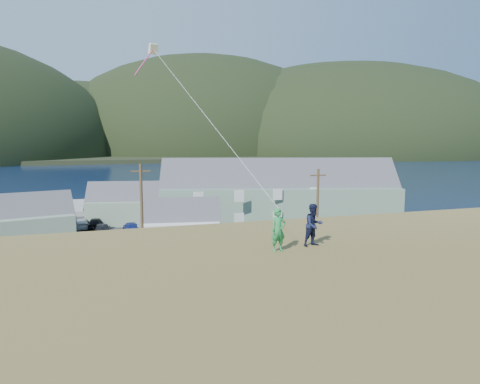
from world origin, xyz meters
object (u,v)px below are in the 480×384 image
object	(u,v)px
lodge	(279,195)
shed_palegreen_near	(27,222)
shed_palegreen_far	(127,204)
kite_flyer_green	(278,230)
shed_white	(181,226)
kite_flyer_navy	(314,225)
wharf	(92,207)

from	to	relation	value
lodge	shed_palegreen_near	world-z (taller)	lodge
shed_palegreen_far	kite_flyer_green	world-z (taller)	kite_flyer_green
shed_palegreen_near	kite_flyer_green	world-z (taller)	kite_flyer_green
shed_palegreen_near	kite_flyer_green	size ratio (longest dim) A/B	6.03
shed_white	kite_flyer_green	xyz separation A→B (m)	(-0.71, -28.51, 5.53)
kite_flyer_green	kite_flyer_navy	distance (m)	1.84
lodge	wharf	bearing A→B (deg)	153.78
shed_palegreen_near	shed_palegreen_far	xyz separation A→B (m)	(11.06, 9.14, 0.08)
lodge	kite_flyer_navy	size ratio (longest dim) A/B	17.84
shed_white	kite_flyer_navy	xyz separation A→B (m)	(1.09, -28.11, 5.56)
wharf	shed_palegreen_near	distance (m)	24.04
wharf	shed_palegreen_near	bearing A→B (deg)	-104.35
shed_palegreen_near	lodge	bearing A→B (deg)	-10.63
shed_palegreen_far	kite_flyer_green	xyz separation A→B (m)	(4.18, -44.83, 5.37)
kite_flyer_green	kite_flyer_navy	world-z (taller)	kite_flyer_navy
shed_white	kite_flyer_navy	bearing A→B (deg)	-78.27
lodge	kite_flyer_green	world-z (taller)	lodge
lodge	kite_flyer_navy	distance (m)	39.62
shed_palegreen_far	shed_white	bearing A→B (deg)	-62.73
shed_palegreen_near	kite_flyer_green	bearing A→B (deg)	-80.65
wharf	kite_flyer_navy	xyz separation A→B (m)	(11.10, -58.49, 7.66)
shed_white	kite_flyer_navy	distance (m)	28.67
shed_white	shed_palegreen_far	distance (m)	17.04
lodge	shed_white	distance (m)	17.33
shed_white	kite_flyer_green	bearing A→B (deg)	-81.92
lodge	shed_palegreen_far	size ratio (longest dim) A/B	2.84
lodge	kite_flyer_navy	world-z (taller)	lodge
kite_flyer_green	shed_palegreen_far	bearing A→B (deg)	87.61
lodge	shed_palegreen_near	size ratio (longest dim) A/B	3.03
wharf	shed_white	bearing A→B (deg)	-71.76
shed_palegreen_far	kite_flyer_navy	bearing A→B (deg)	-71.74
shed_palegreen_near	shed_white	size ratio (longest dim) A/B	1.18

